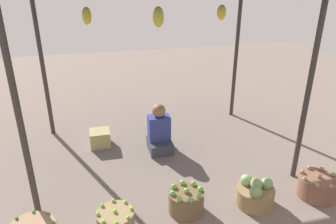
{
  "coord_description": "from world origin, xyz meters",
  "views": [
    {
      "loc": [
        -0.91,
        -4.39,
        2.69
      ],
      "look_at": [
        0.0,
        -0.59,
        0.95
      ],
      "focal_mm": 34.7,
      "sensor_mm": 36.0,
      "label": 1
    }
  ],
  "objects_px": {
    "basket_potatoes": "(317,186)",
    "wooden_crate_near_vendor": "(100,138)",
    "basket_green_apples": "(186,201)",
    "basket_cabbages": "(255,194)",
    "vendor_person": "(159,133)",
    "basket_limes": "(116,221)"
  },
  "relations": [
    {
      "from": "basket_limes",
      "to": "basket_potatoes",
      "type": "distance_m",
      "value": 2.56
    },
    {
      "from": "vendor_person",
      "to": "basket_cabbages",
      "type": "bearing_deg",
      "value": -61.08
    },
    {
      "from": "basket_potatoes",
      "to": "vendor_person",
      "type": "bearing_deg",
      "value": 136.96
    },
    {
      "from": "basket_cabbages",
      "to": "wooden_crate_near_vendor",
      "type": "height_order",
      "value": "basket_cabbages"
    },
    {
      "from": "vendor_person",
      "to": "basket_limes",
      "type": "relative_size",
      "value": 1.86
    },
    {
      "from": "basket_cabbages",
      "to": "wooden_crate_near_vendor",
      "type": "xyz_separation_m",
      "value": [
        -1.79,
        1.93,
        -0.02
      ]
    },
    {
      "from": "basket_green_apples",
      "to": "basket_cabbages",
      "type": "height_order",
      "value": "basket_cabbages"
    },
    {
      "from": "vendor_person",
      "to": "basket_green_apples",
      "type": "relative_size",
      "value": 1.84
    },
    {
      "from": "basket_cabbages",
      "to": "vendor_person",
      "type": "bearing_deg",
      "value": 118.92
    },
    {
      "from": "basket_potatoes",
      "to": "basket_cabbages",
      "type": "bearing_deg",
      "value": 177.55
    },
    {
      "from": "basket_cabbages",
      "to": "wooden_crate_near_vendor",
      "type": "bearing_deg",
      "value": 132.81
    },
    {
      "from": "vendor_person",
      "to": "basket_cabbages",
      "type": "height_order",
      "value": "vendor_person"
    },
    {
      "from": "vendor_person",
      "to": "basket_limes",
      "type": "distance_m",
      "value": 1.82
    },
    {
      "from": "basket_potatoes",
      "to": "wooden_crate_near_vendor",
      "type": "height_order",
      "value": "basket_potatoes"
    },
    {
      "from": "basket_limes",
      "to": "basket_cabbages",
      "type": "relative_size",
      "value": 0.91
    },
    {
      "from": "vendor_person",
      "to": "basket_limes",
      "type": "bearing_deg",
      "value": -117.7
    },
    {
      "from": "basket_cabbages",
      "to": "basket_potatoes",
      "type": "bearing_deg",
      "value": -2.45
    },
    {
      "from": "wooden_crate_near_vendor",
      "to": "basket_potatoes",
      "type": "bearing_deg",
      "value": -36.68
    },
    {
      "from": "basket_limes",
      "to": "basket_green_apples",
      "type": "height_order",
      "value": "basket_green_apples"
    },
    {
      "from": "vendor_person",
      "to": "wooden_crate_near_vendor",
      "type": "relative_size",
      "value": 2.41
    },
    {
      "from": "wooden_crate_near_vendor",
      "to": "basket_green_apples",
      "type": "bearing_deg",
      "value": -63.58
    },
    {
      "from": "basket_cabbages",
      "to": "basket_potatoes",
      "type": "height_order",
      "value": "basket_cabbages"
    }
  ]
}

